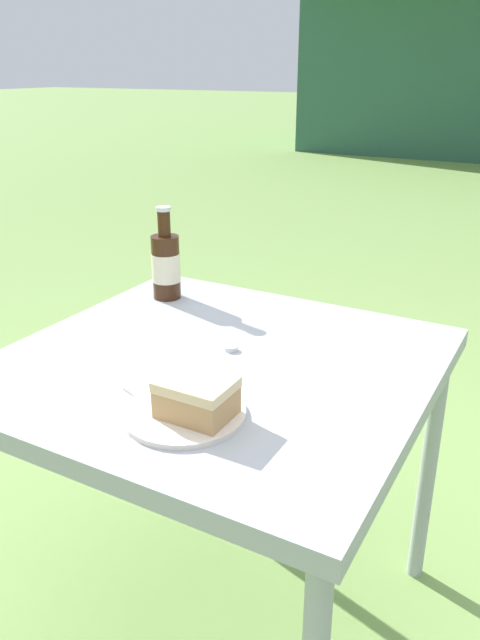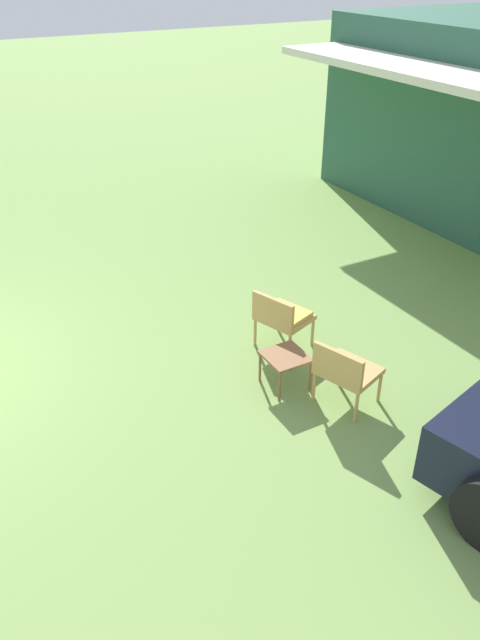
{
  "view_description": "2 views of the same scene",
  "coord_description": "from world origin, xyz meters",
  "views": [
    {
      "loc": [
        0.6,
        -0.99,
        1.26
      ],
      "look_at": [
        0.0,
        0.1,
        0.75
      ],
      "focal_mm": 35.0,
      "sensor_mm": 36.0,
      "label": 1
    },
    {
      "loc": [
        6.73,
        0.7,
        4.19
      ],
      "look_at": [
        1.95,
        3.34,
        0.9
      ],
      "focal_mm": 35.0,
      "sensor_mm": 36.0,
      "label": 2
    }
  ],
  "objects": [
    {
      "name": "loose_bottle_cap",
      "position": [
        0.01,
        0.05,
        0.71
      ],
      "size": [
        0.03,
        0.03,
        0.01
      ],
      "color": "silver",
      "rests_on": "patio_table"
    },
    {
      "name": "ground_plane",
      "position": [
        0.0,
        0.0,
        0.0
      ],
      "size": [
        60.0,
        60.0,
        0.0
      ],
      "primitive_type": "plane",
      "color": "#7A9E51"
    },
    {
      "name": "patio_table",
      "position": [
        0.0,
        0.0,
        0.64
      ],
      "size": [
        0.85,
        0.82,
        0.7
      ],
      "color": "#9EA3A8",
      "rests_on": "ground_plane"
    },
    {
      "name": "fork",
      "position": [
        0.01,
        -0.23,
        0.71
      ],
      "size": [
        0.18,
        0.07,
        0.01
      ],
      "color": "silver",
      "rests_on": "patio_table"
    },
    {
      "name": "cake_on_plate",
      "position": [
        0.08,
        -0.22,
        0.73
      ],
      "size": [
        0.21,
        0.21,
        0.08
      ],
      "color": "silver",
      "rests_on": "patio_table"
    },
    {
      "name": "cola_bottle_near",
      "position": [
        -0.3,
        0.25,
        0.79
      ],
      "size": [
        0.07,
        0.07,
        0.24
      ],
      "color": "#381E0F",
      "rests_on": "patio_table"
    }
  ]
}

